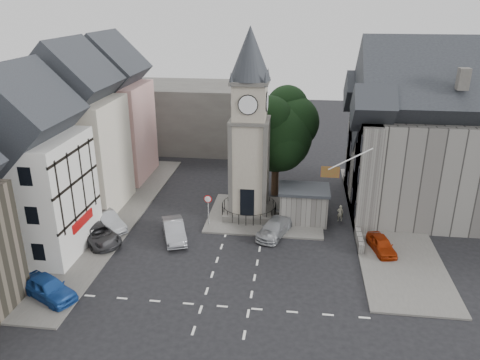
# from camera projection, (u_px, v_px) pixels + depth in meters

# --- Properties ---
(ground) EXTENTS (120.00, 120.00, 0.00)m
(ground) POSITION_uv_depth(u_px,v_px,m) (237.00, 261.00, 34.61)
(ground) COLOR black
(ground) RESTS_ON ground
(pavement_west) EXTENTS (6.00, 30.00, 0.14)m
(pavement_west) POSITION_uv_depth(u_px,v_px,m) (107.00, 216.00, 41.62)
(pavement_west) COLOR #595651
(pavement_west) RESTS_ON ground
(pavement_east) EXTENTS (6.00, 26.00, 0.14)m
(pavement_east) POSITION_uv_depth(u_px,v_px,m) (386.00, 222.00, 40.54)
(pavement_east) COLOR #595651
(pavement_east) RESTS_ON ground
(central_island) EXTENTS (10.00, 8.00, 0.16)m
(central_island) POSITION_uv_depth(u_px,v_px,m) (266.00, 215.00, 41.79)
(central_island) COLOR #595651
(central_island) RESTS_ON ground
(road_markings) EXTENTS (20.00, 8.00, 0.01)m
(road_markings) POSITION_uv_depth(u_px,v_px,m) (225.00, 307.00, 29.53)
(road_markings) COLOR silver
(road_markings) RESTS_ON ground
(clock_tower) EXTENTS (4.86, 4.86, 16.25)m
(clock_tower) POSITION_uv_depth(u_px,v_px,m) (250.00, 127.00, 39.04)
(clock_tower) COLOR #4C4944
(clock_tower) RESTS_ON ground
(stone_shelter) EXTENTS (4.30, 3.30, 3.08)m
(stone_shelter) POSITION_uv_depth(u_px,v_px,m) (304.00, 204.00, 40.40)
(stone_shelter) COLOR #585551
(stone_shelter) RESTS_ON ground
(town_tree) EXTENTS (7.20, 7.20, 10.80)m
(town_tree) POSITION_uv_depth(u_px,v_px,m) (277.00, 126.00, 43.84)
(town_tree) COLOR black
(town_tree) RESTS_ON ground
(warning_sign_post) EXTENTS (0.70, 0.19, 2.85)m
(warning_sign_post) POSITION_uv_depth(u_px,v_px,m) (208.00, 204.00, 39.27)
(warning_sign_post) COLOR black
(warning_sign_post) RESTS_ON ground
(terrace_pink) EXTENTS (8.10, 7.60, 12.80)m
(terrace_pink) POSITION_uv_depth(u_px,v_px,m) (111.00, 117.00, 48.84)
(terrace_pink) COLOR #D89E94
(terrace_pink) RESTS_ON ground
(terrace_cream) EXTENTS (8.10, 7.60, 12.80)m
(terrace_cream) POSITION_uv_depth(u_px,v_px,m) (76.00, 138.00, 41.45)
(terrace_cream) COLOR beige
(terrace_cream) RESTS_ON ground
(terrace_tudor) EXTENTS (8.10, 7.60, 12.00)m
(terrace_tudor) POSITION_uv_depth(u_px,v_px,m) (27.00, 174.00, 34.21)
(terrace_tudor) COLOR silver
(terrace_tudor) RESTS_ON ground
(backdrop_west) EXTENTS (20.00, 10.00, 8.00)m
(backdrop_west) POSITION_uv_depth(u_px,v_px,m) (174.00, 115.00, 60.45)
(backdrop_west) COLOR #4C4944
(backdrop_west) RESTS_ON ground
(east_building) EXTENTS (14.40, 11.40, 12.60)m
(east_building) POSITION_uv_depth(u_px,v_px,m) (431.00, 145.00, 40.63)
(east_building) COLOR #585551
(east_building) RESTS_ON ground
(east_boundary_wall) EXTENTS (0.40, 16.00, 0.90)m
(east_boundary_wall) POSITION_uv_depth(u_px,v_px,m) (352.00, 207.00, 42.59)
(east_boundary_wall) COLOR #585551
(east_boundary_wall) RESTS_ON ground
(flagpole) EXTENTS (3.68, 0.10, 2.74)m
(flagpole) POSITION_uv_depth(u_px,v_px,m) (350.00, 159.00, 34.80)
(flagpole) COLOR white
(flagpole) RESTS_ON ground
(car_west_blue) EXTENTS (4.67, 3.57, 1.48)m
(car_west_blue) POSITION_uv_depth(u_px,v_px,m) (48.00, 288.00, 30.17)
(car_west_blue) COLOR #1C489A
(car_west_blue) RESTS_ON ground
(car_west_silver) EXTENTS (4.30, 4.11, 1.45)m
(car_west_silver) POSITION_uv_depth(u_px,v_px,m) (107.00, 221.00, 39.22)
(car_west_silver) COLOR #9DA0A5
(car_west_silver) RESTS_ON ground
(car_west_grey) EXTENTS (5.24, 5.17, 1.40)m
(car_west_grey) POSITION_uv_depth(u_px,v_px,m) (98.00, 234.00, 37.08)
(car_west_grey) COLOR #2F2F32
(car_west_grey) RESTS_ON ground
(car_island_silver) EXTENTS (3.12, 4.79, 1.49)m
(car_island_silver) POSITION_uv_depth(u_px,v_px,m) (174.00, 230.00, 37.60)
(car_island_silver) COLOR #919399
(car_island_silver) RESTS_ON ground
(car_island_east) EXTENTS (3.25, 4.85, 1.31)m
(car_island_east) POSITION_uv_depth(u_px,v_px,m) (275.00, 228.00, 38.23)
(car_island_east) COLOR #9C9FA3
(car_island_east) RESTS_ON ground
(car_east_red) EXTENTS (2.22, 3.80, 1.22)m
(car_east_red) POSITION_uv_depth(u_px,v_px,m) (381.00, 245.00, 35.73)
(car_east_red) COLOR #982808
(car_east_red) RESTS_ON ground
(pedestrian) EXTENTS (0.57, 0.39, 1.49)m
(pedestrian) POSITION_uv_depth(u_px,v_px,m) (340.00, 213.00, 40.61)
(pedestrian) COLOR beige
(pedestrian) RESTS_ON ground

